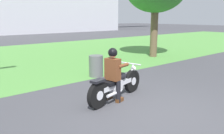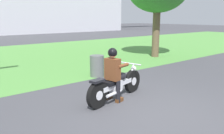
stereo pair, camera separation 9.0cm
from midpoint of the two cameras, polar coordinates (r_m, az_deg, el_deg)
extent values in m
plane|color=#424247|center=(5.28, 9.27, -11.54)|extent=(120.00, 120.00, 0.00)
cube|color=#549342|center=(13.07, -22.41, 2.23)|extent=(60.00, 12.00, 0.01)
cylinder|color=black|center=(6.53, 4.79, -3.59)|extent=(0.67, 0.27, 0.66)
cylinder|color=silver|center=(6.53, 4.79, -3.59)|extent=(0.26, 0.19, 0.23)
cylinder|color=black|center=(5.36, -4.12, -7.26)|extent=(0.67, 0.27, 0.66)
cylinder|color=silver|center=(5.36, -4.12, -7.26)|extent=(0.26, 0.19, 0.23)
cube|color=silver|center=(5.90, 0.79, -4.52)|extent=(1.23, 0.43, 0.12)
cube|color=silver|center=(5.87, 0.50, -4.83)|extent=(0.37, 0.31, 0.28)
ellipsoid|color=black|center=(5.99, 1.82, -2.47)|extent=(0.48, 0.34, 0.22)
cube|color=black|center=(5.70, -0.52, -4.08)|extent=(0.48, 0.34, 0.10)
cube|color=black|center=(5.24, -4.18, -3.58)|extent=(0.40, 0.28, 0.06)
cylinder|color=silver|center=(6.42, 4.59, -1.55)|extent=(0.26, 0.11, 0.53)
cylinder|color=silver|center=(6.32, 4.39, 0.91)|extent=(0.19, 0.65, 0.04)
sphere|color=white|center=(6.49, 5.13, -0.42)|extent=(0.16, 0.16, 0.16)
cylinder|color=silver|center=(5.63, 0.12, -6.86)|extent=(0.55, 0.21, 0.08)
cylinder|color=black|center=(5.90, -1.67, -5.73)|extent=(0.12, 0.12, 0.58)
cube|color=#593319|center=(6.03, -1.29, -7.74)|extent=(0.26, 0.15, 0.10)
cylinder|color=black|center=(5.70, 1.18, -6.42)|extent=(0.12, 0.12, 0.58)
cube|color=#593319|center=(5.82, 1.52, -8.48)|extent=(0.26, 0.15, 0.10)
cube|color=brown|center=(5.64, -0.28, -0.58)|extent=(0.30, 0.42, 0.56)
cylinder|color=brown|center=(5.89, -0.29, 0.79)|extent=(0.43, 0.19, 0.09)
cylinder|color=brown|center=(5.70, 2.42, 0.37)|extent=(0.43, 0.19, 0.09)
sphere|color=#D8A884|center=(5.56, -0.28, 3.43)|extent=(0.20, 0.20, 0.20)
sphere|color=black|center=(5.56, -0.28, 3.73)|extent=(0.24, 0.24, 0.24)
cylinder|color=brown|center=(12.53, 10.57, 8.45)|extent=(0.40, 0.40, 2.56)
cylinder|color=#595E5B|center=(8.21, -4.46, 0.27)|extent=(0.52, 0.52, 0.79)
camera|label=1|loc=(0.05, -90.44, -0.10)|focal=35.44mm
camera|label=2|loc=(0.05, 89.56, 0.10)|focal=35.44mm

